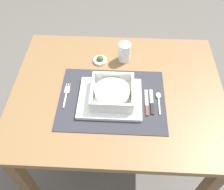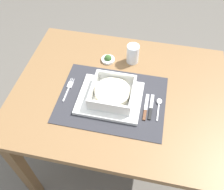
# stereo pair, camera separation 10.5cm
# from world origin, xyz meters

# --- Properties ---
(ground_plane) EXTENTS (6.00, 6.00, 0.00)m
(ground_plane) POSITION_xyz_m (0.00, 0.00, 0.00)
(ground_plane) COLOR #59544C
(dining_table) EXTENTS (0.95, 0.74, 0.70)m
(dining_table) POSITION_xyz_m (0.00, 0.00, 0.60)
(dining_table) COLOR brown
(dining_table) RESTS_ON ground
(placemat) EXTENTS (0.46, 0.35, 0.00)m
(placemat) POSITION_xyz_m (-0.02, -0.06, 0.70)
(placemat) COLOR #2D2D33
(placemat) RESTS_ON dining_table
(serving_plate) EXTENTS (0.27, 0.22, 0.02)m
(serving_plate) POSITION_xyz_m (-0.03, -0.06, 0.71)
(serving_plate) COLOR white
(serving_plate) RESTS_ON placemat
(porridge_bowl) EXTENTS (0.18, 0.18, 0.06)m
(porridge_bowl) POSITION_xyz_m (-0.02, -0.05, 0.74)
(porridge_bowl) COLOR white
(porridge_bowl) RESTS_ON serving_plate
(fork) EXTENTS (0.02, 0.14, 0.00)m
(fork) POSITION_xyz_m (-0.23, -0.03, 0.71)
(fork) COLOR silver
(fork) RESTS_ON placemat
(spoon) EXTENTS (0.02, 0.12, 0.01)m
(spoon) POSITION_xyz_m (0.18, -0.04, 0.71)
(spoon) COLOR silver
(spoon) RESTS_ON placemat
(butter_knife) EXTENTS (0.01, 0.13, 0.01)m
(butter_knife) POSITION_xyz_m (0.15, -0.07, 0.71)
(butter_knife) COLOR black
(butter_knife) RESTS_ON placemat
(bread_knife) EXTENTS (0.01, 0.14, 0.01)m
(bread_knife) POSITION_xyz_m (0.13, -0.08, 0.71)
(bread_knife) COLOR #59331E
(bread_knife) RESTS_ON placemat
(drinking_glass) EXTENTS (0.06, 0.06, 0.10)m
(drinking_glass) POSITION_xyz_m (0.03, 0.20, 0.74)
(drinking_glass) COLOR white
(drinking_glass) RESTS_ON dining_table
(condiment_saucer) EXTENTS (0.07, 0.07, 0.04)m
(condiment_saucer) POSITION_xyz_m (-0.09, 0.18, 0.71)
(condiment_saucer) COLOR white
(condiment_saucer) RESTS_ON dining_table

